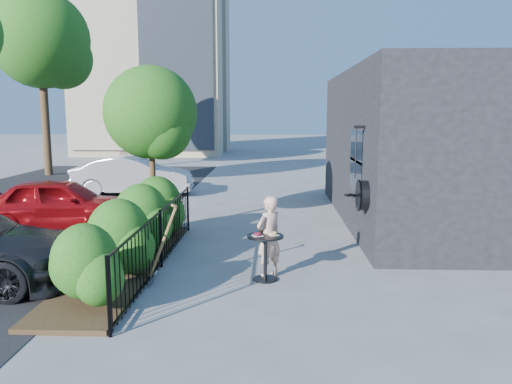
{
  "coord_description": "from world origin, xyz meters",
  "views": [
    {
      "loc": [
        0.61,
        -9.04,
        2.87
      ],
      "look_at": [
        0.24,
        1.57,
        1.2
      ],
      "focal_mm": 35.0,
      "sensor_mm": 36.0,
      "label": 1
    }
  ],
  "objects_px": {
    "patio_tree": "(153,118)",
    "car_red": "(60,204)",
    "shovel": "(161,249)",
    "car_silver": "(133,176)",
    "street_tree_far": "(42,46)",
    "woman": "(269,237)",
    "cafe_table": "(265,249)"
  },
  "relations": [
    {
      "from": "car_silver",
      "to": "street_tree_far",
      "type": "bearing_deg",
      "value": 40.72
    },
    {
      "from": "patio_tree",
      "to": "car_silver",
      "type": "distance_m",
      "value": 6.36
    },
    {
      "from": "cafe_table",
      "to": "shovel",
      "type": "bearing_deg",
      "value": -168.86
    },
    {
      "from": "patio_tree",
      "to": "woman",
      "type": "height_order",
      "value": "patio_tree"
    },
    {
      "from": "patio_tree",
      "to": "car_silver",
      "type": "height_order",
      "value": "patio_tree"
    },
    {
      "from": "cafe_table",
      "to": "car_red",
      "type": "bearing_deg",
      "value": 144.47
    },
    {
      "from": "shovel",
      "to": "car_silver",
      "type": "xyz_separation_m",
      "value": [
        -3.12,
        9.4,
        0.06
      ]
    },
    {
      "from": "patio_tree",
      "to": "car_silver",
      "type": "xyz_separation_m",
      "value": [
        -2.14,
        5.62,
        -2.08
      ]
    },
    {
      "from": "patio_tree",
      "to": "woman",
      "type": "relative_size",
      "value": 2.72
    },
    {
      "from": "woman",
      "to": "car_silver",
      "type": "distance_m",
      "value": 10.11
    },
    {
      "from": "car_red",
      "to": "car_silver",
      "type": "xyz_separation_m",
      "value": [
        0.33,
        5.36,
        0.03
      ]
    },
    {
      "from": "street_tree_far",
      "to": "car_silver",
      "type": "relative_size",
      "value": 1.99
    },
    {
      "from": "street_tree_far",
      "to": "cafe_table",
      "type": "distance_m",
      "value": 18.75
    },
    {
      "from": "street_tree_far",
      "to": "shovel",
      "type": "distance_m",
      "value": 18.1
    },
    {
      "from": "patio_tree",
      "to": "car_red",
      "type": "distance_m",
      "value": 3.26
    },
    {
      "from": "street_tree_far",
      "to": "shovel",
      "type": "xyz_separation_m",
      "value": [
        8.68,
        -14.98,
        -5.29
      ]
    },
    {
      "from": "woman",
      "to": "car_red",
      "type": "distance_m",
      "value": 6.29
    },
    {
      "from": "patio_tree",
      "to": "car_red",
      "type": "bearing_deg",
      "value": 173.98
    },
    {
      "from": "shovel",
      "to": "car_silver",
      "type": "height_order",
      "value": "shovel"
    },
    {
      "from": "street_tree_far",
      "to": "woman",
      "type": "distance_m",
      "value": 18.57
    },
    {
      "from": "street_tree_far",
      "to": "cafe_table",
      "type": "relative_size",
      "value": 9.71
    },
    {
      "from": "cafe_table",
      "to": "woman",
      "type": "distance_m",
      "value": 0.28
    },
    {
      "from": "patio_tree",
      "to": "cafe_table",
      "type": "xyz_separation_m",
      "value": [
        2.71,
        -3.44,
        -2.21
      ]
    },
    {
      "from": "car_red",
      "to": "woman",
      "type": "bearing_deg",
      "value": -130.88
    },
    {
      "from": "street_tree_far",
      "to": "cafe_table",
      "type": "height_order",
      "value": "street_tree_far"
    },
    {
      "from": "cafe_table",
      "to": "car_red",
      "type": "xyz_separation_m",
      "value": [
        -5.18,
        3.7,
        0.1
      ]
    },
    {
      "from": "street_tree_far",
      "to": "cafe_table",
      "type": "xyz_separation_m",
      "value": [
        10.41,
        -14.64,
        -5.36
      ]
    },
    {
      "from": "cafe_table",
      "to": "car_silver",
      "type": "height_order",
      "value": "car_silver"
    },
    {
      "from": "woman",
      "to": "shovel",
      "type": "bearing_deg",
      "value": -25.5
    },
    {
      "from": "shovel",
      "to": "street_tree_far",
      "type": "bearing_deg",
      "value": 120.09
    },
    {
      "from": "patio_tree",
      "to": "car_silver",
      "type": "relative_size",
      "value": 0.95
    },
    {
      "from": "car_red",
      "to": "car_silver",
      "type": "distance_m",
      "value": 5.37
    }
  ]
}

